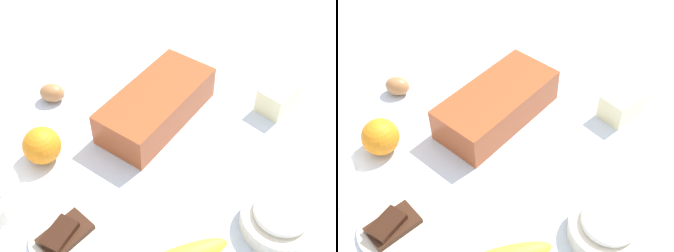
% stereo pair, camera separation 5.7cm
% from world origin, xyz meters
% --- Properties ---
extents(ground_plane, '(2.40, 2.40, 0.02)m').
position_xyz_m(ground_plane, '(0.00, 0.00, -0.01)').
color(ground_plane, silver).
extents(loaf_pan, '(0.30, 0.18, 0.08)m').
position_xyz_m(loaf_pan, '(-0.05, -0.05, 0.04)').
color(loaf_pan, '#9E4723').
rests_on(loaf_pan, ground_plane).
extents(flour_bowl, '(0.14, 0.14, 0.06)m').
position_xyz_m(flour_bowl, '(0.11, 0.27, 0.03)').
color(flour_bowl, silver).
rests_on(flour_bowl, ground_plane).
extents(orange_fruit, '(0.08, 0.08, 0.08)m').
position_xyz_m(orange_fruit, '(0.16, -0.21, 0.04)').
color(orange_fruit, orange).
rests_on(orange_fruit, ground_plane).
extents(butter_block, '(0.11, 0.09, 0.06)m').
position_xyz_m(butter_block, '(-0.20, 0.18, 0.03)').
color(butter_block, '#F4EDB2').
rests_on(butter_block, ground_plane).
extents(egg_near_butter, '(0.06, 0.07, 0.04)m').
position_xyz_m(egg_near_butter, '(0.01, -0.30, 0.02)').
color(egg_near_butter, '#AB7345').
rests_on(egg_near_butter, ground_plane).
extents(chocolate_plate, '(0.13, 0.13, 0.03)m').
position_xyz_m(chocolate_plate, '(0.29, -0.06, 0.01)').
color(chocolate_plate, silver).
rests_on(chocolate_plate, ground_plane).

